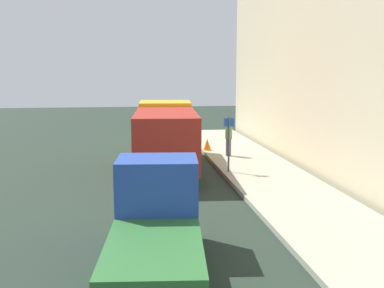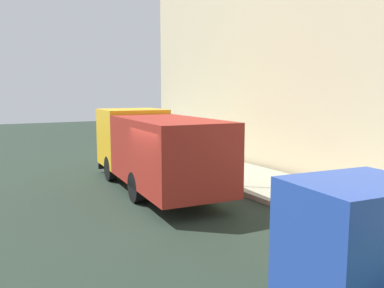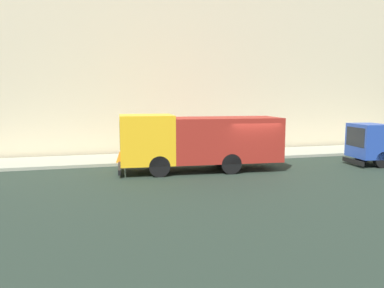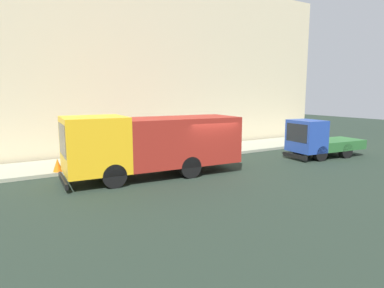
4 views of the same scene
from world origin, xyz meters
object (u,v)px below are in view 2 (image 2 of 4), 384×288
at_px(large_utility_truck, 153,146).
at_px(street_sign_post, 236,148).
at_px(traffic_cone_orange, 170,157).
at_px(pedestrian_walking, 203,148).

height_order(large_utility_truck, street_sign_post, large_utility_truck).
bearing_deg(traffic_cone_orange, pedestrian_walking, -66.65).
distance_m(pedestrian_walking, traffic_cone_orange, 2.08).
xyz_separation_m(large_utility_truck, pedestrian_walking, (3.34, 2.01, -0.52)).
distance_m(traffic_cone_orange, street_sign_post, 5.63).
xyz_separation_m(traffic_cone_orange, street_sign_post, (0.00, -5.52, 1.09)).
xyz_separation_m(large_utility_truck, street_sign_post, (2.55, -1.69, -0.04)).
relative_size(pedestrian_walking, traffic_cone_orange, 2.79).
height_order(pedestrian_walking, traffic_cone_orange, pedestrian_walking).
bearing_deg(street_sign_post, traffic_cone_orange, 90.04).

